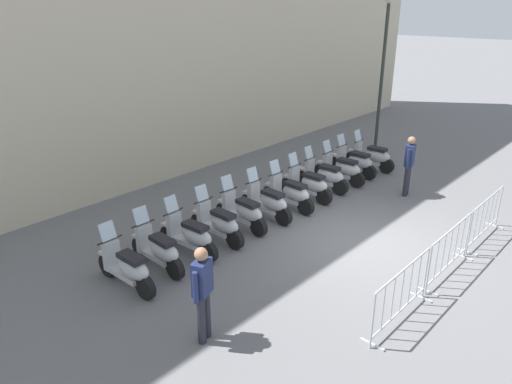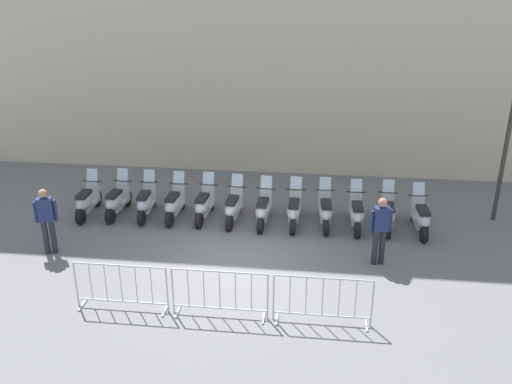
# 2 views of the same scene
# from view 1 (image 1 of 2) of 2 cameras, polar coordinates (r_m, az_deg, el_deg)

# --- Properties ---
(ground_plane) EXTENTS (120.00, 120.00, 0.00)m
(ground_plane) POSITION_cam_1_polar(r_m,az_deg,el_deg) (11.67, 12.18, -5.86)
(ground_plane) COLOR slate
(motorcycle_0) EXTENTS (0.60, 1.72, 1.24)m
(motorcycle_0) POSITION_cam_1_polar(r_m,az_deg,el_deg) (9.91, -14.73, -8.51)
(motorcycle_0) COLOR black
(motorcycle_0) RESTS_ON ground
(motorcycle_1) EXTENTS (0.67, 1.72, 1.24)m
(motorcycle_1) POSITION_cam_1_polar(r_m,az_deg,el_deg) (10.40, -11.25, -6.61)
(motorcycle_1) COLOR black
(motorcycle_1) RESTS_ON ground
(motorcycle_2) EXTENTS (0.56, 1.73, 1.24)m
(motorcycle_2) POSITION_cam_1_polar(r_m,az_deg,el_deg) (10.86, -7.65, -5.06)
(motorcycle_2) COLOR black
(motorcycle_2) RESTS_ON ground
(motorcycle_3) EXTENTS (0.65, 1.72, 1.24)m
(motorcycle_3) POSITION_cam_1_polar(r_m,az_deg,el_deg) (11.35, -4.38, -3.66)
(motorcycle_3) COLOR black
(motorcycle_3) RESTS_ON ground
(motorcycle_4) EXTENTS (0.68, 1.71, 1.24)m
(motorcycle_4) POSITION_cam_1_polar(r_m,az_deg,el_deg) (11.91, -1.53, -2.31)
(motorcycle_4) COLOR black
(motorcycle_4) RESTS_ON ground
(motorcycle_5) EXTENTS (0.68, 1.71, 1.24)m
(motorcycle_5) POSITION_cam_1_polar(r_m,az_deg,el_deg) (12.45, 1.39, -1.19)
(motorcycle_5) COLOR black
(motorcycle_5) RESTS_ON ground
(motorcycle_6) EXTENTS (0.66, 1.72, 1.24)m
(motorcycle_6) POSITION_cam_1_polar(r_m,az_deg,el_deg) (13.03, 3.99, -0.14)
(motorcycle_6) COLOR black
(motorcycle_6) RESTS_ON ground
(motorcycle_7) EXTENTS (0.63, 1.72, 1.24)m
(motorcycle_7) POSITION_cam_1_polar(r_m,az_deg,el_deg) (13.68, 6.11, 0.90)
(motorcycle_7) COLOR black
(motorcycle_7) RESTS_ON ground
(motorcycle_8) EXTENTS (0.56, 1.73, 1.24)m
(motorcycle_8) POSITION_cam_1_polar(r_m,az_deg,el_deg) (14.37, 7.94, 1.87)
(motorcycle_8) COLOR black
(motorcycle_8) RESTS_ON ground
(motorcycle_9) EXTENTS (0.59, 1.72, 1.24)m
(motorcycle_9) POSITION_cam_1_polar(r_m,az_deg,el_deg) (15.02, 9.95, 2.65)
(motorcycle_9) COLOR black
(motorcycle_9) RESTS_ON ground
(motorcycle_10) EXTENTS (0.67, 1.72, 1.24)m
(motorcycle_10) POSITION_cam_1_polar(r_m,az_deg,el_deg) (15.74, 11.40, 3.45)
(motorcycle_10) COLOR black
(motorcycle_10) RESTS_ON ground
(motorcycle_11) EXTENTS (0.56, 1.73, 1.24)m
(motorcycle_11) POSITION_cam_1_polar(r_m,az_deg,el_deg) (16.40, 13.32, 4.05)
(motorcycle_11) COLOR black
(motorcycle_11) RESTS_ON ground
(barrier_segment_0) EXTENTS (1.98, 0.70, 1.07)m
(barrier_segment_0) POSITION_cam_1_polar(r_m,az_deg,el_deg) (9.04, 16.54, -11.45)
(barrier_segment_0) COLOR #B2B5B7
(barrier_segment_0) RESTS_ON ground
(barrier_segment_1) EXTENTS (1.98, 0.70, 1.07)m
(barrier_segment_1) POSITION_cam_1_polar(r_m,az_deg,el_deg) (10.74, 21.55, -6.47)
(barrier_segment_1) COLOR #B2B5B7
(barrier_segment_1) RESTS_ON ground
(barrier_segment_2) EXTENTS (1.98, 0.70, 1.07)m
(barrier_segment_2) POSITION_cam_1_polar(r_m,az_deg,el_deg) (12.56, 25.09, -2.85)
(barrier_segment_2) COLOR #B2B5B7
(barrier_segment_2) RESTS_ON ground
(street_lamp) EXTENTS (0.36, 0.36, 5.28)m
(street_lamp) POSITION_cam_1_polar(r_m,az_deg,el_deg) (18.26, 14.60, 14.68)
(street_lamp) COLOR #2D332D
(street_lamp) RESTS_ON ground
(officer_near_row_end) EXTENTS (0.55, 0.26, 1.73)m
(officer_near_row_end) POSITION_cam_1_polar(r_m,az_deg,el_deg) (14.39, 17.37, 3.29)
(officer_near_row_end) COLOR #23232D
(officer_near_row_end) RESTS_ON ground
(officer_mid_plaza) EXTENTS (0.54, 0.29, 1.73)m
(officer_mid_plaza) POSITION_cam_1_polar(r_m,az_deg,el_deg) (8.05, -6.22, -11.17)
(officer_mid_plaza) COLOR #23232D
(officer_mid_plaza) RESTS_ON ground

